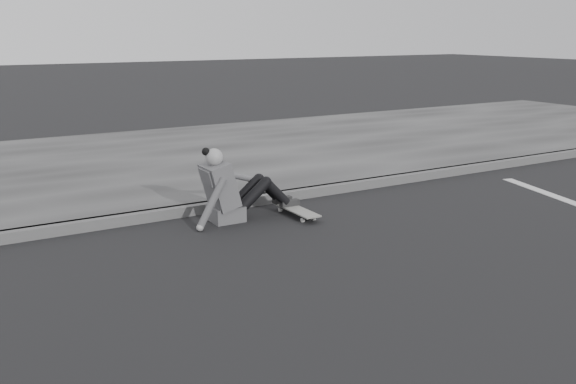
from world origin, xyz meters
name	(u,v)px	position (x,y,z in m)	size (l,w,h in m)	color
ground	(395,266)	(0.00, 0.00, 0.00)	(80.00, 80.00, 0.00)	black
curb	(264,199)	(0.00, 2.58, 0.06)	(24.00, 0.16, 0.12)	#4A4A4A
sidewalk	(178,159)	(0.00, 5.60, 0.06)	(24.00, 6.00, 0.12)	#373737
skateboard	(297,210)	(0.06, 1.88, 0.07)	(0.20, 0.78, 0.09)	#ABABA5
seated_woman	(231,190)	(-0.68, 2.13, 0.36)	(1.38, 0.46, 0.88)	#49494B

